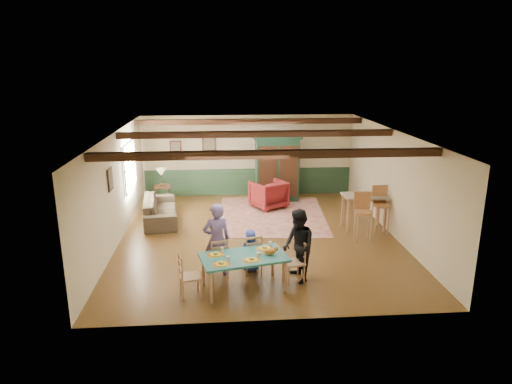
{
  "coord_description": "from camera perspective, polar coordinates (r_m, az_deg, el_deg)",
  "views": [
    {
      "loc": [
        -0.92,
        -11.01,
        4.31
      ],
      "look_at": [
        -0.04,
        0.19,
        1.15
      ],
      "focal_mm": 32.0,
      "sensor_mm": 36.0,
      "label": 1
    }
  ],
  "objects": [
    {
      "name": "place_setting_far_left",
      "position": [
        9.05,
        -5.06,
        -7.53
      ],
      "size": [
        0.42,
        0.35,
        0.11
      ],
      "primitive_type": null,
      "rotation": [
        0.0,
        0.0,
        0.23
      ],
      "color": "yellow",
      "rests_on": "dining_table"
    },
    {
      "name": "wainscot_back",
      "position": [
        15.5,
        -0.94,
        1.29
      ],
      "size": [
        6.95,
        0.03,
        0.9
      ],
      "primitive_type": "cube",
      "color": "#223F29",
      "rests_on": "floor"
    },
    {
      "name": "place_setting_near_left",
      "position": [
        8.64,
        -4.38,
        -8.68
      ],
      "size": [
        0.42,
        0.35,
        0.11
      ],
      "primitive_type": null,
      "rotation": [
        0.0,
        0.0,
        0.23
      ],
      "color": "yellow",
      "rests_on": "dining_table"
    },
    {
      "name": "wall_left",
      "position": [
        11.69,
        -17.09,
        0.34
      ],
      "size": [
        0.02,
        8.0,
        2.7
      ],
      "primitive_type": "cube",
      "color": "beige",
      "rests_on": "floor"
    },
    {
      "name": "person_man",
      "position": [
        9.52,
        -4.93,
        -6.01
      ],
      "size": [
        0.65,
        0.5,
        1.59
      ],
      "primitive_type": "imported",
      "rotation": [
        0.0,
        0.0,
        3.37
      ],
      "color": "#634F88",
      "rests_on": "floor"
    },
    {
      "name": "armchair",
      "position": [
        14.09,
        1.58,
        -0.27
      ],
      "size": [
        1.27,
        1.28,
        0.86
      ],
      "primitive_type": "imported",
      "rotation": [
        0.0,
        0.0,
        -2.63
      ],
      "color": "#4A0E14",
      "rests_on": "floor"
    },
    {
      "name": "ceiling_beam_back",
      "position": [
        14.14,
        -0.73,
        8.81
      ],
      "size": [
        6.95,
        0.16,
        0.16
      ],
      "primitive_type": "cube",
      "color": "black",
      "rests_on": "ceiling"
    },
    {
      "name": "end_table",
      "position": [
        14.7,
        -11.61,
        -0.41
      ],
      "size": [
        0.56,
        0.56,
        0.62
      ],
      "primitive_type": null,
      "rotation": [
        0.0,
        0.0,
        0.12
      ],
      "color": "black",
      "rests_on": "floor"
    },
    {
      "name": "bar_stool_left",
      "position": [
        11.64,
        13.22,
        -3.18
      ],
      "size": [
        0.48,
        0.52,
        1.25
      ],
      "primitive_type": null,
      "rotation": [
        0.0,
        0.0,
        -0.08
      ],
      "color": "#B07444",
      "rests_on": "floor"
    },
    {
      "name": "dining_chair_end_right",
      "position": [
        9.41,
        4.74,
        -8.64
      ],
      "size": [
        0.48,
        0.47,
        0.87
      ],
      "primitive_type": null,
      "rotation": [
        0.0,
        0.0,
        -1.34
      ],
      "color": "#A47452",
      "rests_on": "floor"
    },
    {
      "name": "person_woman",
      "position": [
        9.32,
        5.31,
        -6.76
      ],
      "size": [
        0.73,
        0.85,
        1.52
      ],
      "primitive_type": "imported",
      "rotation": [
        0.0,
        0.0,
        -1.34
      ],
      "color": "black",
      "rests_on": "floor"
    },
    {
      "name": "dining_chair_far_left",
      "position": [
        9.59,
        -4.79,
        -8.15
      ],
      "size": [
        0.47,
        0.48,
        0.87
      ],
      "primitive_type": null,
      "rotation": [
        0.0,
        0.0,
        3.37
      ],
      "color": "#A47452",
      "rests_on": "floor"
    },
    {
      "name": "bar_stool_right",
      "position": [
        12.36,
        15.33,
        -2.21
      ],
      "size": [
        0.45,
        0.5,
        1.25
      ],
      "primitive_type": null,
      "rotation": [
        0.0,
        0.0,
        -0.02
      ],
      "color": "#B07444",
      "rests_on": "floor"
    },
    {
      "name": "armoire",
      "position": [
        14.7,
        2.63,
        2.95
      ],
      "size": [
        1.53,
        0.65,
        2.13
      ],
      "primitive_type": "cube",
      "rotation": [
        0.0,
        0.0,
        0.03
      ],
      "color": "black",
      "rests_on": "floor"
    },
    {
      "name": "dining_chair_end_left",
      "position": [
        8.89,
        -8.21,
        -10.29
      ],
      "size": [
        0.48,
        0.47,
        0.87
      ],
      "primitive_type": null,
      "rotation": [
        0.0,
        0.0,
        1.8
      ],
      "color": "#A47452",
      "rests_on": "floor"
    },
    {
      "name": "cat",
      "position": [
        9.01,
        1.73,
        -7.39
      ],
      "size": [
        0.35,
        0.2,
        0.17
      ],
      "primitive_type": null,
      "rotation": [
        0.0,
        0.0,
        0.23
      ],
      "color": "orange",
      "rests_on": "dining_table"
    },
    {
      "name": "wall_back",
      "position": [
        15.32,
        -0.96,
        4.57
      ],
      "size": [
        7.0,
        0.02,
        2.7
      ],
      "primitive_type": "cube",
      "color": "beige",
      "rests_on": "floor"
    },
    {
      "name": "place_setting_far_right",
      "position": [
        9.3,
        1.07,
        -6.81
      ],
      "size": [
        0.42,
        0.35,
        0.11
      ],
      "primitive_type": null,
      "rotation": [
        0.0,
        0.0,
        0.23
      ],
      "color": "yellow",
      "rests_on": "dining_table"
    },
    {
      "name": "ceiling_beam_front",
      "position": [
        8.92,
        1.51,
        4.73
      ],
      "size": [
        6.95,
        0.16,
        0.16
      ],
      "primitive_type": "cube",
      "color": "black",
      "rests_on": "ceiling"
    },
    {
      "name": "person_child",
      "position": [
        9.82,
        -0.66,
        -7.35
      ],
      "size": [
        0.51,
        0.39,
        0.93
      ],
      "primitive_type": "imported",
      "rotation": [
        0.0,
        0.0,
        3.37
      ],
      "color": "#263A98",
      "rests_on": "floor"
    },
    {
      "name": "sofa",
      "position": [
        13.25,
        -11.89,
        -2.12
      ],
      "size": [
        1.16,
        2.35,
        0.66
      ],
      "primitive_type": "imported",
      "rotation": [
        0.0,
        0.0,
        1.7
      ],
      "color": "#3A3124",
      "rests_on": "floor"
    },
    {
      "name": "dining_chair_far_right",
      "position": [
        9.76,
        -0.53,
        -7.65
      ],
      "size": [
        0.47,
        0.48,
        0.87
      ],
      "primitive_type": null,
      "rotation": [
        0.0,
        0.0,
        3.37
      ],
      "color": "#A47452",
      "rests_on": "floor"
    },
    {
      "name": "place_setting_near_center",
      "position": [
        8.78,
        -0.54,
        -8.22
      ],
      "size": [
        0.42,
        0.35,
        0.11
      ],
      "primitive_type": null,
      "rotation": [
        0.0,
        0.0,
        0.23
      ],
      "color": "yellow",
      "rests_on": "dining_table"
    },
    {
      "name": "counter_table",
      "position": [
        12.57,
        13.32,
        -2.46
      ],
      "size": [
        1.16,
        0.68,
        0.97
      ],
      "primitive_type": null,
      "rotation": [
        0.0,
        0.0,
        0.0
      ],
      "color": "#B4AB8C",
      "rests_on": "floor"
    },
    {
      "name": "picture_left_wall",
      "position": [
        11.02,
        -17.75,
        1.52
      ],
      "size": [
        0.04,
        0.42,
        0.52
      ],
      "primitive_type": null,
      "color": "#7A7159",
      "rests_on": "wall_left"
    },
    {
      "name": "dining_table",
      "position": [
        9.13,
        -1.53,
        -10.02
      ],
      "size": [
        1.82,
        1.27,
        0.69
      ],
      "primitive_type": null,
      "rotation": [
        0.0,
        0.0,
        0.23
      ],
      "color": "#1F645C",
      "rests_on": "floor"
    },
    {
      "name": "area_rug",
      "position": [
        13.48,
        1.89,
        -2.92
      ],
      "size": [
        3.39,
        3.92,
        0.01
      ],
      "primitive_type": "cube",
      "rotation": [
        0.0,
        0.0,
        -0.08
      ],
      "color": "beige",
      "rests_on": "floor"
    },
    {
      "name": "ceiling_beam_mid",
      "position": [
        11.57,
        0.12,
        7.27
      ],
      "size": [
        6.95,
        0.16,
        0.16
      ],
      "primitive_type": "cube",
      "color": "black",
      "rests_on": "ceiling"
    },
    {
      "name": "picture_back_b",
      "position": [
        15.29,
        -10.02,
        5.45
      ],
      "size": [
        0.38,
        0.04,
        0.48
      ],
      "primitive_type": null,
      "color": "#7A7159",
      "rests_on": "wall_back"
    },
    {
      "name": "floor",
      "position": [
        11.86,
        0.27,
        -5.6
      ],
      "size": [
        8.0,
        8.0,
        0.0
      ],
      "primitive_type": "plane",
      "color": "#4F3316",
      "rests_on": "ground"
    },
    {
      "name": "ceiling",
      "position": [
        11.16,
        0.29,
        7.42
      ],
      "size": [
        7.0,
        8.0,
        0.02
      ],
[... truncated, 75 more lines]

